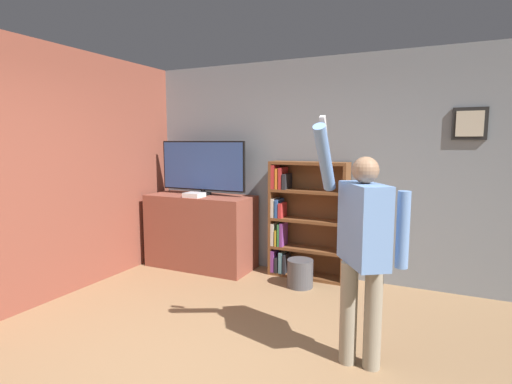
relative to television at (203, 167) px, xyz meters
The scene contains 8 objects.
wall_back 1.38m from the television, 13.69° to the left, with size 6.26×0.09×2.70m.
wall_side_brick 1.36m from the television, 127.50° to the right, with size 0.06×4.35×2.70m.
tv_ledge 0.86m from the television, 90.00° to the right, with size 1.42×0.63×0.97m.
television is the anchor object (origin of this frame).
game_console 0.43m from the television, 83.69° to the right, with size 0.23×0.21×0.06m.
bookshelf 1.49m from the television, ahead, with size 0.96×0.28×1.44m.
person 2.92m from the television, 33.64° to the right, with size 0.63×0.57×1.87m.
waste_bin 1.90m from the television, ahead, with size 0.30×0.30×0.32m.
Camera 1 is at (1.59, -2.05, 1.69)m, focal length 28.00 mm.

